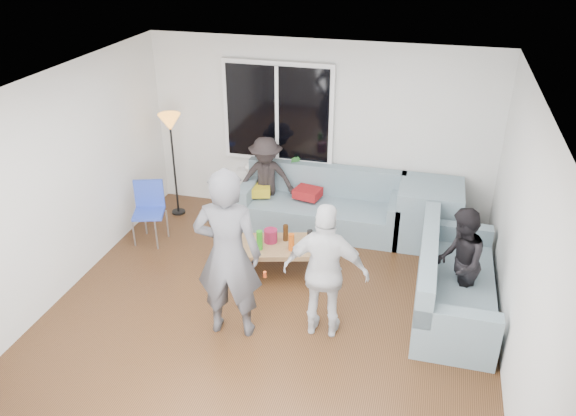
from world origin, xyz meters
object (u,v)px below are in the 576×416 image
(sofa_back_section, at_px, (321,202))
(sofa_right_section, at_px, (456,277))
(player_left, at_px, (228,255))
(spectator_right, at_px, (459,263))
(floor_lamp, at_px, (174,166))
(player_right, at_px, (326,272))
(spectator_back, at_px, (266,180))
(side_chair, at_px, (149,214))
(coffee_table, at_px, (277,258))

(sofa_back_section, relative_size, sofa_right_section, 1.15)
(player_left, xyz_separation_m, spectator_right, (2.34, 0.96, -0.32))
(floor_lamp, bearing_deg, player_right, -38.65)
(spectator_back, bearing_deg, player_left, -95.24)
(sofa_right_section, xyz_separation_m, spectator_back, (-2.70, 1.51, 0.23))
(sofa_right_section, bearing_deg, spectator_back, 60.78)
(floor_lamp, relative_size, spectator_right, 1.20)
(side_chair, xyz_separation_m, player_left, (1.73, -1.51, 0.53))
(coffee_table, bearing_deg, player_right, -50.67)
(floor_lamp, xyz_separation_m, spectator_right, (4.07, -1.43, -0.13))
(coffee_table, distance_m, player_left, 1.45)
(sofa_right_section, bearing_deg, player_right, 120.10)
(sofa_back_section, relative_size, spectator_back, 1.76)
(player_right, distance_m, spectator_back, 2.66)
(side_chair, xyz_separation_m, spectator_right, (4.07, -0.55, 0.22))
(sofa_right_section, relative_size, player_right, 1.29)
(sofa_right_section, relative_size, floor_lamp, 1.28)
(sofa_back_section, xyz_separation_m, sofa_right_section, (1.88, -1.48, 0.00))
(coffee_table, height_order, player_left, player_left)
(side_chair, height_order, spectator_back, spectator_back)
(floor_lamp, bearing_deg, coffee_table, -31.70)
(sofa_back_section, relative_size, spectator_right, 1.77)
(sofa_back_section, height_order, coffee_table, sofa_back_section)
(player_right, bearing_deg, player_left, 11.42)
(sofa_back_section, height_order, floor_lamp, floor_lamp)
(sofa_back_section, distance_m, coffee_table, 1.32)
(side_chair, bearing_deg, sofa_right_section, -25.16)
(player_right, bearing_deg, spectator_right, -153.02)
(floor_lamp, distance_m, spectator_back, 1.38)
(spectator_back, bearing_deg, floor_lamp, 172.02)
(floor_lamp, xyz_separation_m, player_right, (2.71, -2.17, -0.01))
(player_right, xyz_separation_m, spectator_back, (-1.34, 2.30, -0.12))
(sofa_back_section, bearing_deg, spectator_back, 177.91)
(sofa_right_section, relative_size, side_chair, 2.33)
(spectator_right, bearing_deg, sofa_back_section, -128.96)
(spectator_back, bearing_deg, spectator_right, -43.28)
(side_chair, bearing_deg, player_left, -59.36)
(sofa_back_section, bearing_deg, sofa_right_section, -38.23)
(side_chair, xyz_separation_m, player_right, (2.71, -1.29, 0.34))
(sofa_back_section, relative_size, side_chair, 2.67)
(player_left, height_order, spectator_back, player_left)
(coffee_table, relative_size, player_right, 0.71)
(player_right, bearing_deg, sofa_back_section, -78.60)
(sofa_back_section, bearing_deg, player_right, -77.09)
(side_chair, bearing_deg, spectator_right, -25.85)
(side_chair, bearing_deg, player_right, -43.54)
(spectator_back, bearing_deg, sofa_back_section, -15.36)
(sofa_right_section, distance_m, spectator_right, 0.23)
(coffee_table, xyz_separation_m, player_right, (0.82, -1.00, 0.57))
(player_left, bearing_deg, floor_lamp, -60.92)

